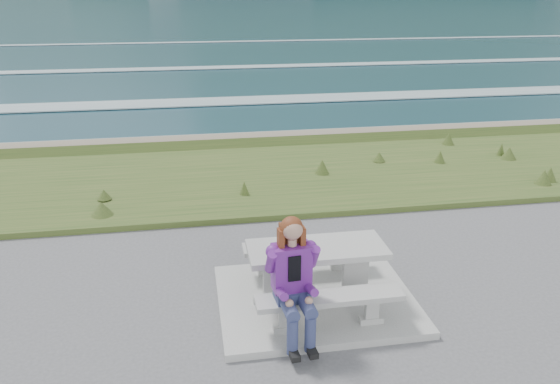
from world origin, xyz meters
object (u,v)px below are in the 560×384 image
Objects in this scene: picnic_table at (317,258)px; seated_woman at (295,298)px; bench_landward at (329,302)px; bench_seaward at (305,250)px.

seated_woman reaches higher than picnic_table.
bench_landward is 1.00× the size of bench_seaward.
picnic_table is 1.00× the size of bench_landward.
bench_seaward is 1.62m from seated_woman.
picnic_table reaches higher than bench_landward.
bench_seaward is at bearing 90.00° from bench_landward.
bench_landward is at bearing -90.00° from bench_seaward.
seated_woman is at bearing -162.63° from bench_landward.
picnic_table is 1.00× the size of bench_seaward.
bench_seaward is (0.00, 0.70, -0.23)m from picnic_table.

